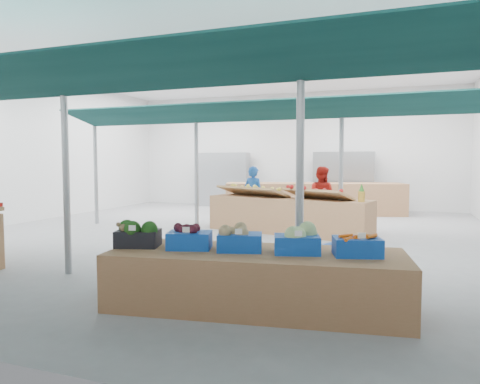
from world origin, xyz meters
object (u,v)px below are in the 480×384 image
at_px(vendor_left, 254,195).
at_px(crate_stack, 340,271).
at_px(veg_counter, 256,279).
at_px(fruit_counter, 288,215).
at_px(vendor_right, 321,197).

bearing_deg(vendor_left, crate_stack, 131.04).
height_order(veg_counter, fruit_counter, fruit_counter).
bearing_deg(fruit_counter, vendor_right, 74.76).
distance_m(fruit_counter, vendor_left, 1.67).
bearing_deg(vendor_right, vendor_left, 13.37).
bearing_deg(crate_stack, veg_counter, -137.92).
relative_size(veg_counter, crate_stack, 5.43).
bearing_deg(veg_counter, vendor_right, 84.29).
distance_m(crate_stack, vendor_right, 5.65).
bearing_deg(veg_counter, fruit_counter, 91.26).
distance_m(crate_stack, vendor_left, 6.26).
height_order(vendor_left, vendor_right, same).
relative_size(crate_stack, vendor_left, 0.40).
distance_m(veg_counter, crate_stack, 1.16).
height_order(veg_counter, vendor_left, vendor_left).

